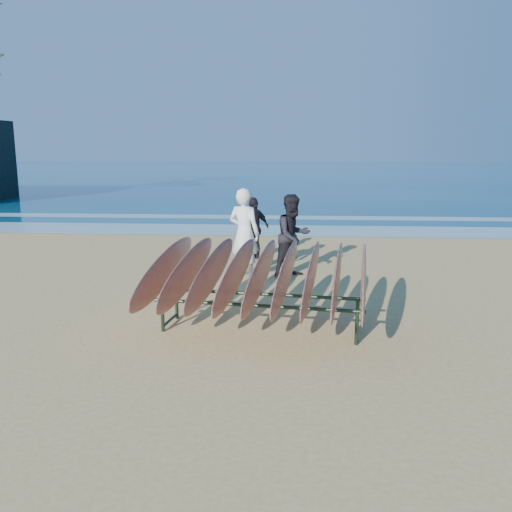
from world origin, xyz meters
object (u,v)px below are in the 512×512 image
object	(u,v)px
surfboard_rack	(260,275)
person_white	(244,233)
person_dark_a	(293,236)
person_dark_b	(254,228)

from	to	relation	value
surfboard_rack	person_white	xyz separation A→B (m)	(-0.58, 3.49, 0.09)
surfboard_rack	person_dark_a	size ratio (longest dim) A/B	1.93
person_dark_a	person_dark_b	bearing A→B (deg)	81.34
person_dark_b	person_white	bearing A→B (deg)	45.93
person_white	person_dark_b	world-z (taller)	person_white
person_dark_a	person_dark_b	xyz separation A→B (m)	(-1.00, 1.81, -0.11)
surfboard_rack	person_dark_b	xyz separation A→B (m)	(-0.53, 5.50, -0.09)
person_white	person_dark_b	bearing A→B (deg)	-68.36
surfboard_rack	person_white	distance (m)	3.54
surfboard_rack	person_dark_a	bearing A→B (deg)	89.76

